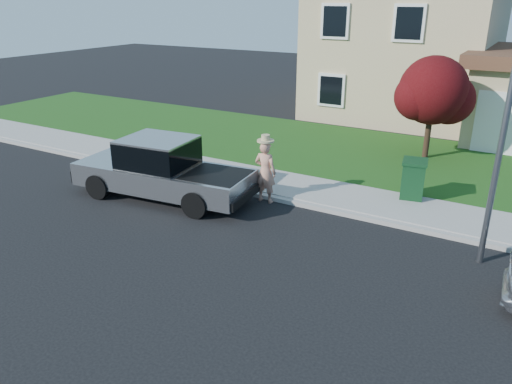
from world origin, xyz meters
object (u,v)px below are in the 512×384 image
ornamental_tree (434,94)px  trash_bin (413,179)px  pickup_truck (162,171)px  woman (265,171)px  street_lamp (505,122)px

ornamental_tree → trash_bin: ornamental_tree is taller
pickup_truck → ornamental_tree: 9.84m
woman → ornamental_tree: 7.32m
pickup_truck → trash_bin: pickup_truck is taller
street_lamp → woman: bearing=172.2°
pickup_truck → woman: 3.05m
trash_bin → street_lamp: bearing=-62.2°
ornamental_tree → street_lamp: 7.74m
ornamental_tree → trash_bin: 4.65m
pickup_truck → ornamental_tree: (5.97, 7.66, 1.59)m
woman → street_lamp: bearing=172.2°
trash_bin → pickup_truck: bearing=-162.7°
trash_bin → street_lamp: street_lamp is taller
pickup_truck → trash_bin: size_ratio=5.05×
woman → trash_bin: 4.29m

